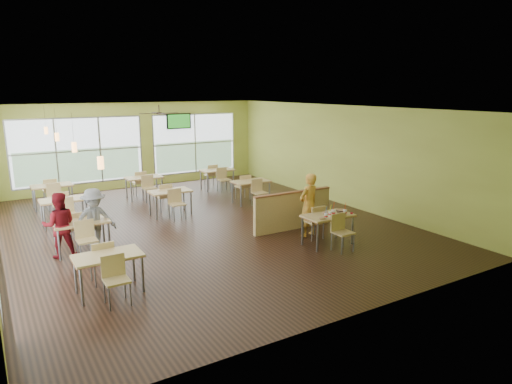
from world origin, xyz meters
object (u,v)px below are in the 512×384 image
main_table (328,219)px  half_wall_divider (293,210)px  man_plaid (309,205)px  food_basket (341,211)px

main_table → half_wall_divider: bearing=90.0°
man_plaid → half_wall_divider: bearing=-100.3°
half_wall_divider → food_basket: size_ratio=9.19×
main_table → man_plaid: (0.01, 0.78, 0.19)m
food_basket → main_table: bearing=-176.0°
man_plaid → food_basket: size_ratio=6.25×
man_plaid → main_table: bearing=77.5°
half_wall_divider → food_basket: half_wall_divider is taller
food_basket → half_wall_divider: bearing=107.2°
main_table → man_plaid: 0.80m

